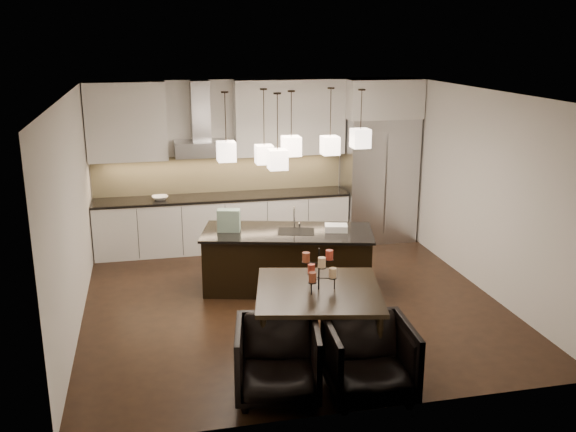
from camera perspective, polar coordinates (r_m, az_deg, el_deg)
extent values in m
cube|color=black|center=(8.86, 0.28, -7.58)|extent=(5.50, 5.50, 0.02)
cube|color=white|center=(8.16, 0.31, 10.90)|extent=(5.50, 5.50, 0.02)
cube|color=silver|center=(11.04, -2.89, 4.81)|extent=(5.50, 0.02, 2.80)
cube|color=silver|center=(5.87, 6.30, -5.39)|extent=(5.50, 0.02, 2.80)
cube|color=silver|center=(8.26, -18.72, 0.16)|extent=(0.02, 5.50, 2.80)
cube|color=silver|center=(9.39, 16.97, 2.14)|extent=(0.02, 5.50, 2.80)
cube|color=#B7B7BA|center=(11.29, 8.05, 3.23)|extent=(1.20, 0.72, 2.15)
cube|color=silver|center=(11.07, 8.33, 10.32)|extent=(1.26, 0.72, 0.65)
cube|color=silver|center=(10.87, -5.77, -0.65)|extent=(4.21, 0.62, 0.88)
cube|color=black|center=(10.75, -5.84, 1.70)|extent=(4.21, 0.66, 0.04)
cube|color=tan|center=(10.96, -6.08, 3.77)|extent=(4.21, 0.02, 0.63)
cube|color=silver|center=(10.58, -14.18, 8.12)|extent=(1.25, 0.35, 1.25)
cube|color=silver|center=(10.84, 0.14, 8.77)|extent=(1.85, 0.35, 1.25)
cube|color=#B7B7BA|center=(10.60, -7.62, 5.98)|extent=(0.90, 0.52, 0.24)
cube|color=#B7B7BA|center=(10.62, -7.79, 9.27)|extent=(0.30, 0.28, 0.96)
imported|color=silver|center=(10.62, -11.31, 1.59)|extent=(0.28, 0.28, 0.06)
cube|color=black|center=(9.15, -0.04, -4.00)|extent=(2.46, 1.47, 0.81)
cube|color=black|center=(9.02, -0.04, -1.46)|extent=(2.55, 1.56, 0.04)
cube|color=#1C5231|center=(9.00, -5.28, -0.39)|extent=(0.35, 0.24, 0.31)
cube|color=silver|center=(9.02, 4.29, -1.06)|extent=(0.36, 0.29, 0.09)
cylinder|color=#F9CD99|center=(7.05, 3.99, -5.06)|extent=(0.10, 0.10, 0.11)
cylinder|color=#C23E2B|center=(7.16, 2.09, -4.70)|extent=(0.10, 0.10, 0.11)
cylinder|color=brown|center=(6.91, 2.19, -5.46)|extent=(0.10, 0.10, 0.11)
cylinder|color=#C23E2B|center=(7.08, 3.70, -3.47)|extent=(0.10, 0.10, 0.11)
cylinder|color=brown|center=(6.99, 1.61, -3.69)|extent=(0.10, 0.10, 0.11)
cylinder|color=#F9CD99|center=(6.85, 3.03, -4.14)|extent=(0.10, 0.10, 0.11)
imported|color=black|center=(6.55, -0.93, -12.69)|extent=(0.97, 0.99, 0.78)
imported|color=black|center=(6.60, 7.26, -12.53)|extent=(0.89, 0.92, 0.78)
cube|color=beige|center=(8.62, -5.51, 5.73)|extent=(0.24, 0.24, 0.26)
cube|color=beige|center=(9.06, -2.13, 5.49)|extent=(0.24, 0.24, 0.26)
cube|color=beige|center=(8.71, 0.29, 6.24)|extent=(0.24, 0.24, 0.26)
cube|color=beige|center=(9.23, 3.75, 6.28)|extent=(0.24, 0.24, 0.26)
cube|color=beige|center=(8.98, 6.45, 6.88)|extent=(0.24, 0.24, 0.26)
cube|color=beige|center=(8.42, -0.93, 5.05)|extent=(0.24, 0.24, 0.26)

